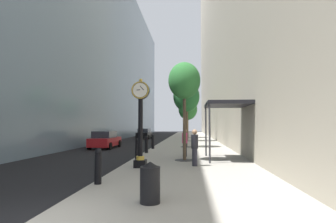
{
  "coord_description": "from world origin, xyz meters",
  "views": [
    {
      "loc": [
        3.36,
        -4.99,
        2.13
      ],
      "look_at": [
        1.01,
        23.14,
        3.59
      ],
      "focal_mm": 27.88,
      "sensor_mm": 36.0,
      "label": 1
    }
  ],
  "objects_px": {
    "street_clock": "(140,118)",
    "car_red_mid": "(105,140)",
    "pedestrian_walking": "(185,142)",
    "street_tree_near": "(184,82)",
    "bollard_third": "(137,148)",
    "street_tree_mid_near": "(186,97)",
    "pedestrian_by_clock": "(195,146)",
    "bollard_fifth": "(153,141)",
    "car_black_near": "(144,134)",
    "street_tree_mid_far": "(187,99)",
    "bollard_nearest": "(98,165)",
    "street_tree_far": "(188,109)",
    "trash_bin": "(150,182)",
    "bollard_fourth": "(146,144)"
  },
  "relations": [
    {
      "from": "street_clock",
      "to": "car_red_mid",
      "type": "bearing_deg",
      "value": 115.71
    },
    {
      "from": "pedestrian_walking",
      "to": "street_tree_near",
      "type": "bearing_deg",
      "value": -89.42
    },
    {
      "from": "street_clock",
      "to": "bollard_third",
      "type": "height_order",
      "value": "street_clock"
    },
    {
      "from": "street_tree_mid_near",
      "to": "pedestrian_by_clock",
      "type": "bearing_deg",
      "value": -87.19
    },
    {
      "from": "bollard_third",
      "to": "pedestrian_by_clock",
      "type": "distance_m",
      "value": 4.1
    },
    {
      "from": "bollard_fifth",
      "to": "car_black_near",
      "type": "bearing_deg",
      "value": 102.13
    },
    {
      "from": "street_tree_mid_near",
      "to": "street_tree_mid_far",
      "type": "distance_m",
      "value": 8.99
    },
    {
      "from": "bollard_third",
      "to": "car_red_mid",
      "type": "relative_size",
      "value": 0.27
    },
    {
      "from": "bollard_nearest",
      "to": "pedestrian_walking",
      "type": "relative_size",
      "value": 0.68
    },
    {
      "from": "bollard_fifth",
      "to": "street_tree_near",
      "type": "relative_size",
      "value": 0.21
    },
    {
      "from": "street_tree_far",
      "to": "car_red_mid",
      "type": "height_order",
      "value": "street_tree_far"
    },
    {
      "from": "pedestrian_walking",
      "to": "car_red_mid",
      "type": "xyz_separation_m",
      "value": [
        -7.46,
        6.89,
        -0.31
      ]
    },
    {
      "from": "bollard_third",
      "to": "bollard_fifth",
      "type": "xyz_separation_m",
      "value": [
        0.0,
        6.56,
        0.0
      ]
    },
    {
      "from": "street_tree_mid_far",
      "to": "bollard_third",
      "type": "bearing_deg",
      "value": -99.08
    },
    {
      "from": "street_tree_mid_near",
      "to": "car_black_near",
      "type": "height_order",
      "value": "street_tree_mid_near"
    },
    {
      "from": "street_tree_far",
      "to": "car_black_near",
      "type": "bearing_deg",
      "value": -165.3
    },
    {
      "from": "street_tree_near",
      "to": "street_tree_far",
      "type": "bearing_deg",
      "value": 90.0
    },
    {
      "from": "pedestrian_by_clock",
      "to": "car_red_mid",
      "type": "xyz_separation_m",
      "value": [
        -8.01,
        10.66,
        -0.32
      ]
    },
    {
      "from": "bollard_nearest",
      "to": "trash_bin",
      "type": "bearing_deg",
      "value": -43.45
    },
    {
      "from": "bollard_fourth",
      "to": "bollard_nearest",
      "type": "bearing_deg",
      "value": -90.0
    },
    {
      "from": "street_tree_mid_far",
      "to": "street_tree_far",
      "type": "relative_size",
      "value": 1.13
    },
    {
      "from": "bollard_fifth",
      "to": "street_tree_mid_far",
      "type": "bearing_deg",
      "value": 75.66
    },
    {
      "from": "street_tree_mid_far",
      "to": "pedestrian_walking",
      "type": "relative_size",
      "value": 3.99
    },
    {
      "from": "bollard_third",
      "to": "pedestrian_walking",
      "type": "height_order",
      "value": "pedestrian_walking"
    },
    {
      "from": "street_tree_mid_far",
      "to": "pedestrian_by_clock",
      "type": "relative_size",
      "value": 3.94
    },
    {
      "from": "bollard_nearest",
      "to": "car_black_near",
      "type": "relative_size",
      "value": 0.27
    },
    {
      "from": "street_tree_near",
      "to": "car_black_near",
      "type": "height_order",
      "value": "street_tree_near"
    },
    {
      "from": "bollard_nearest",
      "to": "car_red_mid",
      "type": "height_order",
      "value": "car_red_mid"
    },
    {
      "from": "street_tree_mid_far",
      "to": "street_tree_far",
      "type": "height_order",
      "value": "street_tree_mid_far"
    },
    {
      "from": "street_tree_mid_near",
      "to": "street_tree_far",
      "type": "bearing_deg",
      "value": 90.0
    },
    {
      "from": "street_tree_near",
      "to": "bollard_fourth",
      "type": "bearing_deg",
      "value": 127.25
    },
    {
      "from": "bollard_nearest",
      "to": "trash_bin",
      "type": "xyz_separation_m",
      "value": [
        2.08,
        -1.97,
        -0.09
      ]
    },
    {
      "from": "street_clock",
      "to": "pedestrian_walking",
      "type": "distance_m",
      "value": 5.05
    },
    {
      "from": "street_tree_near",
      "to": "street_tree_mid_near",
      "type": "xyz_separation_m",
      "value": [
        -0.0,
        8.96,
        0.08
      ]
    },
    {
      "from": "bollard_third",
      "to": "street_tree_mid_far",
      "type": "xyz_separation_m",
      "value": [
        2.8,
        17.51,
        4.68
      ]
    },
    {
      "from": "bollard_nearest",
      "to": "pedestrian_walking",
      "type": "bearing_deg",
      "value": 70.75
    },
    {
      "from": "bollard_fourth",
      "to": "street_tree_mid_near",
      "type": "relative_size",
      "value": 0.2
    },
    {
      "from": "street_clock",
      "to": "pedestrian_walking",
      "type": "relative_size",
      "value": 2.4
    },
    {
      "from": "street_tree_mid_far",
      "to": "bollard_nearest",
      "type": "bearing_deg",
      "value": -96.63
    },
    {
      "from": "street_clock",
      "to": "trash_bin",
      "type": "distance_m",
      "value": 5.93
    },
    {
      "from": "street_tree_near",
      "to": "street_clock",
      "type": "bearing_deg",
      "value": -127.74
    },
    {
      "from": "car_black_near",
      "to": "pedestrian_walking",
      "type": "bearing_deg",
      "value": -74.01
    },
    {
      "from": "bollard_fifth",
      "to": "street_tree_far",
      "type": "height_order",
      "value": "street_tree_far"
    },
    {
      "from": "street_clock",
      "to": "pedestrian_walking",
      "type": "bearing_deg",
      "value": 65.53
    },
    {
      "from": "street_tree_mid_near",
      "to": "car_black_near",
      "type": "bearing_deg",
      "value": 112.52
    },
    {
      "from": "bollard_fifth",
      "to": "street_tree_mid_far",
      "type": "distance_m",
      "value": 12.23
    },
    {
      "from": "bollard_third",
      "to": "bollard_fifth",
      "type": "height_order",
      "value": "same"
    },
    {
      "from": "bollard_nearest",
      "to": "street_tree_mid_far",
      "type": "relative_size",
      "value": 0.17
    },
    {
      "from": "bollard_fourth",
      "to": "pedestrian_by_clock",
      "type": "relative_size",
      "value": 0.67
    },
    {
      "from": "bollard_third",
      "to": "pedestrian_walking",
      "type": "relative_size",
      "value": 0.68
    }
  ]
}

